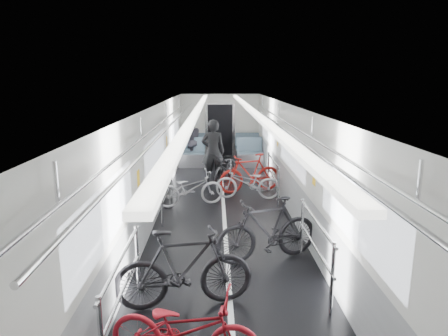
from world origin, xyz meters
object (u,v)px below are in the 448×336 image
object	(u,v)px
bike_left_near	(185,329)
bike_right_near	(267,229)
bike_aisle	(226,168)
bike_right_mid	(248,183)
bike_right_far	(250,173)
person_seated	(191,140)
bike_left_far	(190,188)
person_standing	(213,151)
bike_left_mid	(184,268)

from	to	relation	value
bike_left_near	bike_right_near	distance (m)	2.75
bike_left_near	bike_aisle	size ratio (longest dim) A/B	0.91
bike_right_mid	bike_right_far	xyz separation A→B (m)	(0.11, 0.60, 0.10)
person_seated	bike_right_mid	bearing A→B (deg)	92.64
bike_left_far	person_standing	bearing A→B (deg)	-31.37
bike_left_far	bike_right_far	size ratio (longest dim) A/B	0.94
bike_right_mid	bike_left_far	bearing A→B (deg)	-63.58
bike_left_near	bike_right_mid	world-z (taller)	bike_right_mid
bike_right_mid	bike_left_near	bearing A→B (deg)	-4.54
bike_left_mid	bike_right_mid	world-z (taller)	bike_left_mid
bike_left_far	bike_right_near	xyz separation A→B (m)	(1.46, -2.97, 0.11)
bike_right_near	bike_left_far	bearing A→B (deg)	-171.70
bike_right_near	bike_left_near	bearing A→B (deg)	-43.20
bike_right_near	bike_right_far	world-z (taller)	bike_right_near
bike_right_mid	bike_aisle	world-z (taller)	bike_aisle
bike_left_mid	bike_left_far	world-z (taller)	bike_left_mid
bike_left_near	bike_left_mid	distance (m)	1.13
person_standing	bike_aisle	bearing A→B (deg)	163.54
bike_aisle	bike_right_near	bearing A→B (deg)	-64.55
bike_left_mid	person_standing	distance (m)	6.50
bike_left_near	person_standing	bearing A→B (deg)	8.92
bike_left_near	bike_right_mid	bearing A→B (deg)	0.18
bike_aisle	person_seated	distance (m)	2.95
bike_left_near	bike_left_mid	world-z (taller)	bike_left_mid
bike_left_far	person_seated	bearing A→B (deg)	-14.07
bike_right_mid	bike_aisle	bearing A→B (deg)	-155.49
bike_right_near	bike_right_mid	size ratio (longest dim) A/B	1.12
bike_left_mid	bike_right_near	size ratio (longest dim) A/B	1.01
bike_right_mid	person_seated	size ratio (longest dim) A/B	0.94
bike_left_near	bike_right_far	size ratio (longest dim) A/B	0.93
bike_left_mid	person_seated	distance (m)	9.08
bike_aisle	person_standing	world-z (taller)	person_standing
bike_right_near	person_standing	world-z (taller)	person_standing
bike_right_far	bike_aisle	size ratio (longest dim) A/B	0.98
bike_right_far	bike_left_mid	bearing A→B (deg)	-32.04
bike_right_near	person_seated	distance (m)	7.89
bike_left_mid	person_seated	world-z (taller)	person_seated
bike_left_mid	person_seated	size ratio (longest dim) A/B	1.06
bike_aisle	bike_left_far	bearing A→B (deg)	-94.66
bike_left_near	person_seated	xyz separation A→B (m)	(-0.54, 10.18, 0.44)
bike_right_mid	bike_right_near	bearing A→B (deg)	6.97
bike_right_far	person_standing	world-z (taller)	person_standing
bike_left_near	bike_left_mid	size ratio (longest dim) A/B	0.88
bike_right_near	person_seated	size ratio (longest dim) A/B	1.05
bike_left_mid	bike_right_far	size ratio (longest dim) A/B	1.05
bike_right_near	person_standing	xyz separation A→B (m)	(-0.92, 5.11, 0.38)
bike_left_near	bike_right_mid	size ratio (longest dim) A/B	1.00
bike_right_mid	person_seated	xyz separation A→B (m)	(-1.67, 4.20, 0.44)
bike_right_far	person_seated	world-z (taller)	person_seated
person_seated	person_standing	bearing A→B (deg)	88.25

